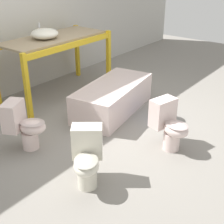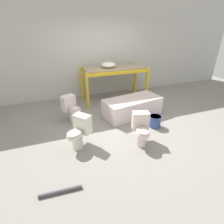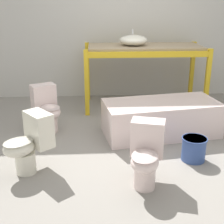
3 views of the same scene
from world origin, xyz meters
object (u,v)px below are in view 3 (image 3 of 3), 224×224
sink_basin (133,40)px  toilet_extra (29,142)px  bucket_white (194,148)px  bathtub_main (161,116)px  toilet_near (146,154)px  toilet_far (47,107)px

sink_basin → toilet_extra: bearing=-122.5°
bucket_white → bathtub_main: bearing=106.8°
toilet_near → toilet_far: same height
toilet_far → toilet_extra: bearing=-119.9°
toilet_near → toilet_extra: 1.26m
sink_basin → toilet_extra: sink_basin is taller
sink_basin → bathtub_main: bearing=-78.4°
bathtub_main → toilet_extra: size_ratio=2.54×
bathtub_main → bucket_white: bathtub_main is taller
toilet_extra → bucket_white: bearing=55.4°
toilet_near → toilet_extra: (-1.22, 0.34, 0.00)m
toilet_near → toilet_extra: size_ratio=1.00×
toilet_extra → sink_basin: bearing=108.7°
sink_basin → bathtub_main: size_ratio=0.28×
bathtub_main → sink_basin: bearing=92.0°
sink_basin → toilet_near: size_ratio=0.70×
toilet_far → sink_basin: bearing=9.2°
toilet_far → toilet_extra: same height
sink_basin → bucket_white: size_ratio=1.55×
bathtub_main → toilet_near: size_ratio=2.54×
sink_basin → bucket_white: sink_basin is taller
toilet_near → toilet_extra: same height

